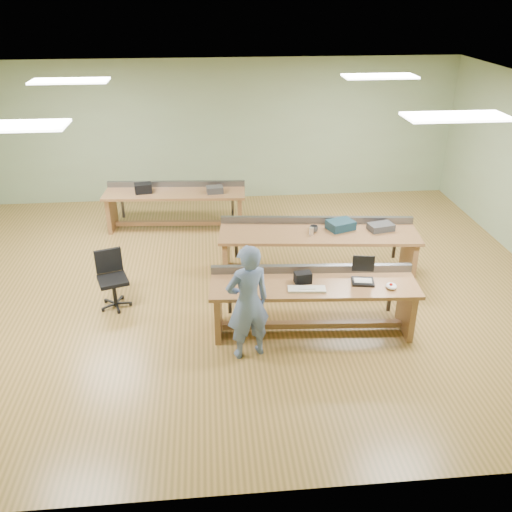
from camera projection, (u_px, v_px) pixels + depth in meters
name	position (u px, v px, depth m)	size (l,w,h in m)	color
floor	(237.00, 285.00, 8.73)	(10.00, 10.00, 0.00)	olive
ceiling	(233.00, 94.00, 7.37)	(10.00, 10.00, 0.00)	silver
wall_back	(224.00, 131.00, 11.60)	(10.00, 0.04, 3.00)	#8BA57D
wall_front	(263.00, 367.00, 4.50)	(10.00, 0.04, 3.00)	#8BA57D
fluor_panels	(233.00, 96.00, 7.39)	(6.20, 3.50, 0.03)	white
workbench_front	(313.00, 295.00, 7.37)	(2.83, 0.93, 0.86)	olive
workbench_mid	(318.00, 242.00, 8.86)	(3.28, 1.17, 0.86)	olive
workbench_back	(175.00, 201.00, 10.53)	(2.75, 0.91, 0.86)	olive
person	(248.00, 303.00, 6.75)	(0.58, 0.38, 1.58)	slate
laptop_base	(363.00, 282.00, 7.27)	(0.29, 0.24, 0.03)	black
laptop_screen	(363.00, 264.00, 7.27)	(0.29, 0.01, 0.23)	black
keyboard	(307.00, 289.00, 7.09)	(0.50, 0.17, 0.03)	beige
trackball_mouse	(391.00, 286.00, 7.13)	(0.14, 0.17, 0.07)	white
camera_bag	(303.00, 278.00, 7.25)	(0.22, 0.14, 0.15)	black
task_chair	(113.00, 287.00, 8.04)	(0.59, 0.59, 0.87)	black
parts_bin_teal	(341.00, 225.00, 8.82)	(0.41, 0.31, 0.14)	#122E3C
parts_bin_grey	(381.00, 227.00, 8.80)	(0.40, 0.25, 0.11)	#333235
mug	(314.00, 229.00, 8.73)	(0.14, 0.14, 0.11)	#333235
drinks_can	(311.00, 231.00, 8.62)	(0.07, 0.07, 0.13)	silver
storage_box_back	(143.00, 188.00, 10.34)	(0.32, 0.23, 0.18)	black
tray_back	(215.00, 190.00, 10.35)	(0.31, 0.23, 0.12)	#333235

